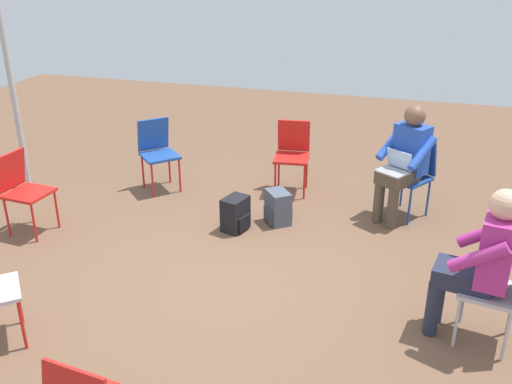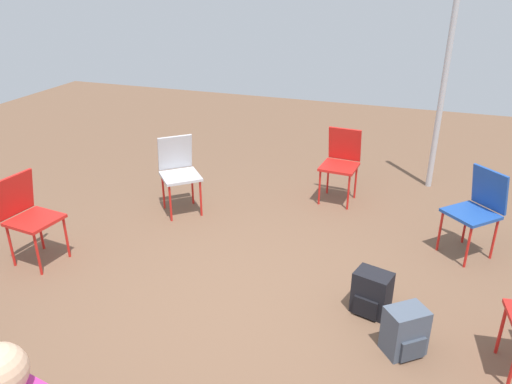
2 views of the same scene
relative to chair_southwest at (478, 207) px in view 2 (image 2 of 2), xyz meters
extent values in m
plane|color=brown|center=(1.77, 1.56, -0.50)|extent=(14.00, 14.00, 0.00)
cube|color=#1E4799|center=(0.05, 0.05, -0.06)|extent=(0.57, 0.57, 0.03)
cylinder|color=red|center=(0.05, 0.29, -0.29)|extent=(0.02, 0.02, 0.42)
cylinder|color=red|center=(0.29, 0.06, -0.29)|extent=(0.02, 0.02, 0.42)
cylinder|color=red|center=(-0.19, 0.05, -0.29)|extent=(0.02, 0.02, 0.42)
cylinder|color=red|center=(0.05, -0.19, -0.29)|extent=(0.02, 0.02, 0.42)
cube|color=#1E4799|center=(-0.08, -0.08, 0.15)|extent=(0.34, 0.33, 0.40)
cube|color=red|center=(3.81, 1.49, -0.06)|extent=(0.44, 0.44, 0.03)
cylinder|color=red|center=(3.62, 1.34, -0.29)|extent=(0.02, 0.02, 0.42)
cylinder|color=red|center=(3.66, 1.68, -0.29)|extent=(0.02, 0.02, 0.42)
cylinder|color=red|center=(3.95, 1.30, -0.29)|extent=(0.02, 0.02, 0.42)
cylinder|color=red|center=(3.99, 1.64, -0.29)|extent=(0.02, 0.02, 0.42)
cube|color=red|center=(3.99, 1.47, 0.15)|extent=(0.14, 0.39, 0.40)
cube|color=red|center=(1.43, -0.74, -0.06)|extent=(0.43, 0.43, 0.03)
cylinder|color=red|center=(1.28, -0.56, -0.29)|extent=(0.02, 0.02, 0.42)
cylinder|color=red|center=(1.62, -0.59, -0.29)|extent=(0.02, 0.02, 0.42)
cylinder|color=red|center=(1.25, -0.90, -0.29)|extent=(0.02, 0.02, 0.42)
cylinder|color=red|center=(1.59, -0.92, -0.29)|extent=(0.02, 0.02, 0.42)
cube|color=red|center=(1.42, -0.93, 0.15)|extent=(0.39, 0.12, 0.40)
cylinder|color=red|center=(-0.13, 1.42, -0.29)|extent=(0.02, 0.02, 0.42)
cube|color=#B7B7BC|center=(3.03, 0.12, -0.06)|extent=(0.56, 0.56, 0.03)
cylinder|color=red|center=(2.79, 0.14, -0.29)|extent=(0.02, 0.02, 0.42)
cylinder|color=red|center=(3.04, 0.36, -0.29)|extent=(0.02, 0.02, 0.42)
cylinder|color=red|center=(3.01, -0.12, -0.29)|extent=(0.02, 0.02, 0.42)
cylinder|color=red|center=(3.27, 0.11, -0.29)|extent=(0.02, 0.02, 0.42)
cube|color=#B7B7BC|center=(3.15, -0.02, 0.15)|extent=(0.35, 0.32, 0.40)
cube|color=black|center=(0.79, 1.24, -0.32)|extent=(0.32, 0.27, 0.36)
cube|color=black|center=(0.79, 1.24, -0.40)|extent=(0.26, 0.29, 0.16)
cube|color=#475160|center=(0.51, 1.62, -0.32)|extent=(0.34, 0.33, 0.36)
cube|color=#39414D|center=(0.51, 1.62, -0.40)|extent=(0.31, 0.32, 0.16)
cylinder|color=#B2B2B7|center=(0.42, -1.57, 0.73)|extent=(0.07, 0.07, 2.45)
camera|label=1|loc=(5.82, 2.96, 2.27)|focal=40.00mm
camera|label=2|loc=(0.58, 4.63, 2.04)|focal=35.00mm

